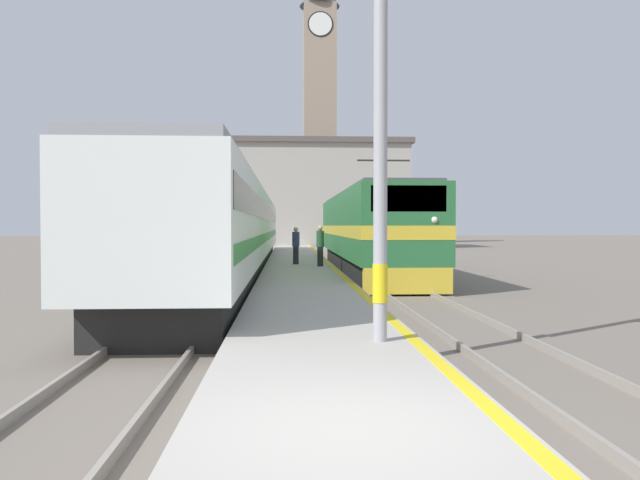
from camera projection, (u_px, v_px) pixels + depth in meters
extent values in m
plane|color=#70665B|center=(297.00, 264.00, 35.50)|extent=(200.00, 200.00, 0.00)
cube|color=#ADA89E|center=(299.00, 266.00, 30.50)|extent=(3.12, 140.00, 0.40)
cube|color=yellow|center=(327.00, 262.00, 30.57)|extent=(0.20, 140.00, 0.00)
cube|color=#70665B|center=(362.00, 270.00, 30.68)|extent=(2.83, 140.00, 0.02)
cube|color=gray|center=(348.00, 268.00, 30.64)|extent=(0.07, 140.00, 0.14)
cube|color=gray|center=(377.00, 268.00, 30.71)|extent=(0.07, 140.00, 0.14)
cube|color=#70665B|center=(239.00, 270.00, 30.35)|extent=(2.84, 140.00, 0.02)
cube|color=gray|center=(224.00, 269.00, 30.31)|extent=(0.07, 140.00, 0.14)
cube|color=gray|center=(254.00, 269.00, 30.39)|extent=(0.07, 140.00, 0.14)
cube|color=black|center=(367.00, 263.00, 28.89)|extent=(2.47, 18.26, 0.90)
cube|color=#286B38|center=(367.00, 225.00, 28.85)|extent=(2.90, 19.85, 2.66)
cube|color=gold|center=(367.00, 230.00, 28.85)|extent=(2.92, 19.87, 0.44)
cube|color=gold|center=(408.00, 281.00, 19.13)|extent=(2.75, 0.30, 0.81)
cube|color=black|center=(408.00, 199.00, 18.98)|extent=(2.32, 0.12, 0.80)
sphere|color=white|center=(383.00, 220.00, 18.92)|extent=(0.20, 0.20, 0.20)
sphere|color=white|center=(434.00, 220.00, 19.00)|extent=(0.20, 0.20, 0.20)
cube|color=#4C4C51|center=(367.00, 195.00, 28.82)|extent=(2.61, 18.86, 0.12)
cylinder|color=#333333|center=(385.00, 173.00, 23.50)|extent=(0.06, 0.63, 1.03)
cylinder|color=#333333|center=(382.00, 174.00, 24.20)|extent=(0.06, 0.63, 1.03)
cube|color=#262626|center=(384.00, 160.00, 23.84)|extent=(2.03, 0.08, 0.06)
cube|color=black|center=(238.00, 262.00, 29.47)|extent=(2.46, 38.13, 0.90)
cube|color=silver|center=(238.00, 225.00, 29.42)|extent=(2.90, 39.71, 2.68)
cube|color=black|center=(238.00, 213.00, 29.41)|extent=(2.92, 38.92, 0.64)
cube|color=#338442|center=(238.00, 236.00, 29.44)|extent=(2.92, 38.92, 0.36)
cube|color=gray|center=(238.00, 194.00, 29.39)|extent=(2.67, 39.71, 0.20)
cylinder|color=#9E9EA3|center=(380.00, 105.00, 9.58)|extent=(0.22, 0.22, 7.31)
cylinder|color=yellow|center=(380.00, 283.00, 9.65)|extent=(0.24, 0.24, 0.60)
cylinder|color=#23232D|center=(320.00, 257.00, 27.46)|extent=(0.26, 0.26, 0.86)
cylinder|color=#234C33|center=(320.00, 239.00, 27.44)|extent=(0.34, 0.34, 0.71)
sphere|color=tan|center=(320.00, 228.00, 27.43)|extent=(0.23, 0.23, 0.23)
cylinder|color=#23232D|center=(296.00, 255.00, 28.88)|extent=(0.26, 0.26, 0.82)
cylinder|color=navy|center=(296.00, 239.00, 28.86)|extent=(0.34, 0.34, 0.68)
sphere|color=tan|center=(296.00, 229.00, 28.85)|extent=(0.22, 0.22, 0.22)
cube|color=gray|center=(320.00, 126.00, 72.04)|extent=(3.69, 3.69, 27.41)
cylinder|color=black|center=(320.00, 24.00, 69.92)|extent=(2.88, 0.06, 2.88)
cylinder|color=white|center=(320.00, 24.00, 69.89)|extent=(2.58, 0.10, 2.58)
cube|color=#A8A399|center=(309.00, 198.00, 60.68)|extent=(18.51, 8.20, 9.77)
cube|color=#564C47|center=(309.00, 145.00, 60.56)|extent=(19.11, 8.80, 0.50)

